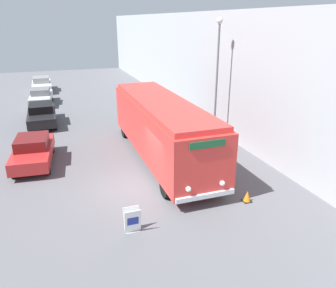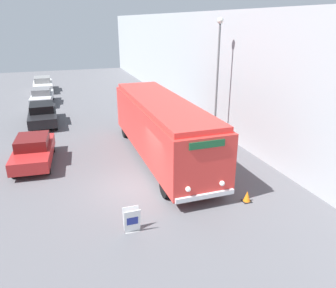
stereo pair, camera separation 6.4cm
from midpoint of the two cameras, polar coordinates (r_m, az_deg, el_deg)
ground_plane at (r=15.11m, az=-5.53°, el=-7.65°), size 80.00×80.00×0.00m
building_wall_right at (r=25.40m, az=5.08°, el=13.25°), size 0.30×60.00×7.73m
vintage_bus at (r=17.54m, az=-1.24°, el=3.12°), size 2.68×11.17×3.28m
sign_board at (r=12.09m, az=-6.38°, el=-13.11°), size 0.59×0.36×0.95m
streetlamp at (r=20.02m, az=8.51°, el=13.37°), size 0.36×0.36×7.32m
parked_car_near at (r=18.59m, az=-22.55°, el=-1.07°), size 2.20×4.48×1.49m
parked_car_mid at (r=25.63m, az=-21.20°, el=4.89°), size 1.93×4.81×1.50m
parked_car_far at (r=32.01m, az=-21.30°, el=7.77°), size 2.08×4.60×1.41m
parked_car_distant at (r=37.96m, az=-21.19°, el=9.72°), size 1.95×4.76×1.50m
traffic_cone at (r=14.30m, az=13.50°, el=-8.85°), size 0.36×0.36×0.49m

